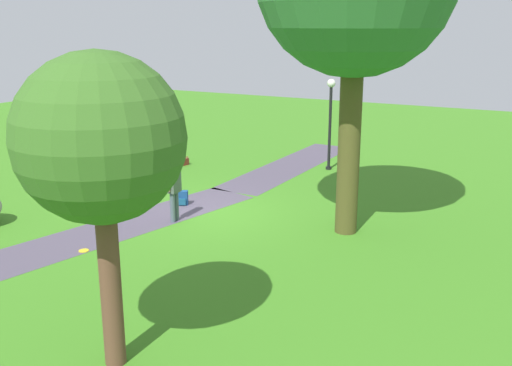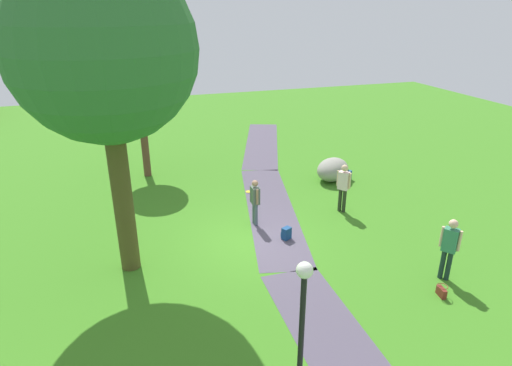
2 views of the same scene
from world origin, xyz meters
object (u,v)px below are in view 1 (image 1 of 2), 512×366
Objects in this scene: passerby_on_path at (79,167)px; handbag_on_grass at (185,161)px; young_tree_near_path at (100,141)px; frisbee_on_grass at (84,251)px; spare_backpack_on_lawn at (183,198)px; woman_with_handbag at (160,138)px; man_near_boulder at (174,187)px; lamp_post at (330,114)px.

handbag_on_grass is (-5.17, -0.06, -0.90)m from passerby_on_path.
frisbee_on_grass is (-3.08, -3.65, -3.38)m from young_tree_near_path.
young_tree_near_path is 8.54m from spare_backpack_on_lawn.
young_tree_near_path is 2.57× the size of woman_with_handbag.
man_near_boulder is at bearing 40.53° from woman_with_handbag.
frisbee_on_grass is at bearing 24.74° from woman_with_handbag.
lamp_post is (-12.81, -1.63, -1.44)m from young_tree_near_path.
woman_with_handbag is 1.01× the size of passerby_on_path.
frisbee_on_grass is at bearing -130.17° from young_tree_near_path.
lamp_post is 5.97m from woman_with_handbag.
passerby_on_path is (4.56, 0.64, -0.01)m from woman_with_handbag.
lamp_post reaches higher than spare_backpack_on_lawn.
lamp_post is at bearing -172.73° from young_tree_near_path.
man_near_boulder reaches higher than frisbee_on_grass.
lamp_post is at bearing 168.50° from man_near_boulder.
woman_with_handbag is at bearing -171.94° from passerby_on_path.
handbag_on_grass is 1.47× the size of frisbee_on_grass.
frisbee_on_grass is at bearing 45.13° from passerby_on_path.
woman_with_handbag reaches higher than handbag_on_grass.
lamp_post is 10.12m from frisbee_on_grass.
passerby_on_path is at bearing -90.36° from man_near_boulder.
lamp_post is at bearing 146.28° from passerby_on_path.
young_tree_near_path is at bearing 30.37° from handbag_on_grass.
man_near_boulder is 4.01× the size of spare_backpack_on_lawn.
passerby_on_path is (-5.76, -6.34, -2.35)m from young_tree_near_path.
young_tree_near_path is 8.88m from passerby_on_path.
passerby_on_path is 5.25m from handbag_on_grass.
spare_backpack_on_lawn is at bearing 34.40° from handbag_on_grass.
spare_backpack_on_lawn is at bearing -179.18° from frisbee_on_grass.
young_tree_near_path is 20.33× the size of frisbee_on_grass.
frisbee_on_grass is (2.65, -0.58, -0.91)m from man_near_boulder.
handbag_on_grass is at bearing -147.31° from man_near_boulder.
frisbee_on_grass is (7.85, 2.75, -0.13)m from handbag_on_grass.
man_near_boulder is 6.22m from handbag_on_grass.
young_tree_near_path is 5.86m from frisbee_on_grass.
man_near_boulder is 0.90× the size of passerby_on_path.
man_near_boulder is 2.87m from frisbee_on_grass.
passerby_on_path reaches higher than man_near_boulder.
young_tree_near_path reaches higher than passerby_on_path.
young_tree_near_path is at bearing 49.83° from frisbee_on_grass.
frisbee_on_grass is at bearing 19.33° from handbag_on_grass.
frisbee_on_grass is at bearing -12.33° from man_near_boulder.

